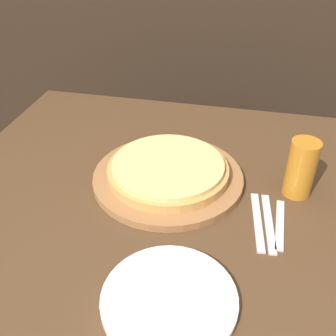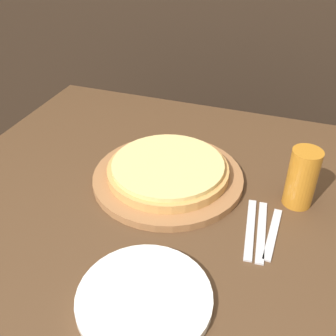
{
  "view_description": "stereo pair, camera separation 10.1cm",
  "coord_description": "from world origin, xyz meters",
  "px_view_note": "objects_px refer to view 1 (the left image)",
  "views": [
    {
      "loc": [
        0.14,
        -0.77,
        1.36
      ],
      "look_at": [
        -0.04,
        0.04,
        0.78
      ],
      "focal_mm": 42.0,
      "sensor_mm": 36.0,
      "label": 1
    },
    {
      "loc": [
        0.24,
        -0.74,
        1.36
      ],
      "look_at": [
        -0.04,
        0.04,
        0.78
      ],
      "focal_mm": 42.0,
      "sensor_mm": 36.0,
      "label": 2
    }
  ],
  "objects_px": {
    "fork": "(258,221)",
    "spoon": "(280,224)",
    "dinner_plate": "(169,299)",
    "dinner_knife": "(269,223)",
    "pizza_on_board": "(168,173)",
    "beer_glass": "(301,166)"
  },
  "relations": [
    {
      "from": "fork",
      "to": "spoon",
      "type": "bearing_deg",
      "value": 0.0
    },
    {
      "from": "dinner_plate",
      "to": "dinner_knife",
      "type": "xyz_separation_m",
      "value": [
        0.18,
        0.26,
        -0.01
      ]
    },
    {
      "from": "pizza_on_board",
      "to": "fork",
      "type": "height_order",
      "value": "pizza_on_board"
    },
    {
      "from": "pizza_on_board",
      "to": "dinner_plate",
      "type": "distance_m",
      "value": 0.38
    },
    {
      "from": "beer_glass",
      "to": "fork",
      "type": "relative_size",
      "value": 0.75
    },
    {
      "from": "pizza_on_board",
      "to": "beer_glass",
      "type": "distance_m",
      "value": 0.33
    },
    {
      "from": "beer_glass",
      "to": "dinner_plate",
      "type": "distance_m",
      "value": 0.46
    },
    {
      "from": "beer_glass",
      "to": "dinner_knife",
      "type": "bearing_deg",
      "value": -116.39
    },
    {
      "from": "pizza_on_board",
      "to": "dinner_plate",
      "type": "xyz_separation_m",
      "value": [
        0.08,
        -0.37,
        -0.02
      ]
    },
    {
      "from": "beer_glass",
      "to": "dinner_knife",
      "type": "distance_m",
      "value": 0.17
    },
    {
      "from": "pizza_on_board",
      "to": "fork",
      "type": "relative_size",
      "value": 1.99
    },
    {
      "from": "dinner_plate",
      "to": "dinner_knife",
      "type": "distance_m",
      "value": 0.31
    },
    {
      "from": "dinner_plate",
      "to": "spoon",
      "type": "xyz_separation_m",
      "value": [
        0.2,
        0.26,
        -0.01
      ]
    },
    {
      "from": "pizza_on_board",
      "to": "spoon",
      "type": "bearing_deg",
      "value": -21.25
    },
    {
      "from": "beer_glass",
      "to": "dinner_plate",
      "type": "height_order",
      "value": "beer_glass"
    },
    {
      "from": "dinner_plate",
      "to": "dinner_knife",
      "type": "height_order",
      "value": "dinner_plate"
    },
    {
      "from": "fork",
      "to": "dinner_plate",
      "type": "bearing_deg",
      "value": -120.79
    },
    {
      "from": "fork",
      "to": "spoon",
      "type": "relative_size",
      "value": 1.18
    },
    {
      "from": "pizza_on_board",
      "to": "fork",
      "type": "xyz_separation_m",
      "value": [
        0.24,
        -0.11,
        -0.02
      ]
    },
    {
      "from": "fork",
      "to": "dinner_knife",
      "type": "relative_size",
      "value": 1.0
    },
    {
      "from": "beer_glass",
      "to": "spoon",
      "type": "height_order",
      "value": "beer_glass"
    },
    {
      "from": "pizza_on_board",
      "to": "fork",
      "type": "bearing_deg",
      "value": -25.22
    }
  ]
}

